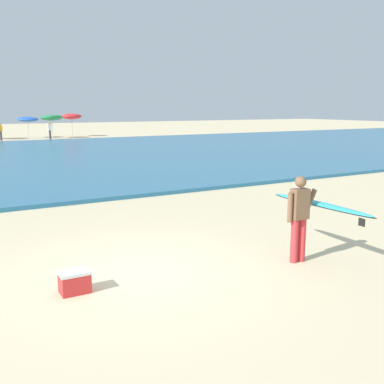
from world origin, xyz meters
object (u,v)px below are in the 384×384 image
Objects in this scene: beachgoer_near_row_mid at (50,130)px; cooler_box at (75,282)px; beach_umbrella_7 at (72,116)px; beach_umbrella_5 at (28,119)px; beachgoer_near_row_left at (1,131)px; beach_umbrella_6 at (52,118)px; surfer_with_board at (309,210)px.

cooler_box is at bearing -101.97° from beachgoer_near_row_mid.
beach_umbrella_5 is at bearing -177.77° from beach_umbrella_7.
cooler_box is at bearing -99.15° from beach_umbrella_5.
cooler_box is at bearing -95.44° from beachgoer_near_row_left.
cooler_box is (-6.38, -39.63, -1.65)m from beach_umbrella_5.
beachgoer_near_row_left is at bearing -143.72° from beach_umbrella_5.
beach_umbrella_7 is at bearing 74.91° from cooler_box.
beachgoer_near_row_left is at bearing -162.69° from beach_umbrella_7.
beach_umbrella_5 is 0.90× the size of beach_umbrella_6.
surfer_with_board is at bearing -8.73° from cooler_box.
beach_umbrella_7 reaches higher than beachgoer_near_row_mid.
surfer_with_board is at bearing -95.04° from beachgoer_near_row_mid.
beach_umbrella_5 reaches higher than surfer_with_board.
beach_umbrella_7 is at bearing 81.29° from surfer_with_board.
beachgoer_near_row_mid is (-0.48, -1.11, -1.15)m from beach_umbrella_6.
cooler_box is at bearing 171.27° from surfer_with_board.
beach_umbrella_5 is 1.35× the size of beachgoer_near_row_mid.
beach_umbrella_6 is 2.91m from beach_umbrella_7.
surfer_with_board is 40.98m from beach_umbrella_7.
cooler_box is at bearing -105.09° from beach_umbrella_7.
beach_umbrella_6 is 4.93m from beachgoer_near_row_left.
beachgoer_near_row_mid is (4.28, -0.54, 0.00)m from beachgoer_near_row_left.
beach_umbrella_6 reaches higher than surfer_with_board.
beach_umbrella_6 is at bearing -145.35° from beach_umbrella_7.
beach_umbrella_6 is 4.84× the size of cooler_box.
beachgoer_near_row_mid is 37.86m from cooler_box.
beachgoer_near_row_left is (-4.76, -0.57, -1.15)m from beach_umbrella_6.
surfer_with_board is 5.98× the size of cooler_box.
surfer_with_board is 1.85× the size of beachgoer_near_row_left.
beach_umbrella_5 reaches higher than cooler_box.
surfer_with_board is 39.03m from beach_umbrella_6.
beachgoer_near_row_left is 1.00× the size of beachgoer_near_row_mid.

